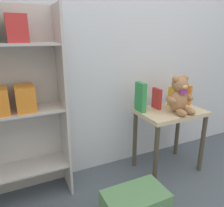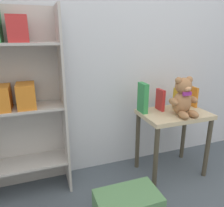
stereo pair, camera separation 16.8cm
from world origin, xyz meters
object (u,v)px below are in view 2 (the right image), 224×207
(book_standing_green, at_px, (143,98))
(book_standing_orange, at_px, (192,96))
(teddy_bear, at_px, (183,98))
(book_standing_yellow, at_px, (178,99))
(book_standing_red, at_px, (160,100))
(bookshelf_side, at_px, (14,94))
(display_table, at_px, (173,124))

(book_standing_green, height_order, book_standing_orange, book_standing_green)
(teddy_bear, xyz_separation_m, book_standing_yellow, (0.06, 0.16, -0.06))
(book_standing_yellow, relative_size, book_standing_orange, 0.98)
(book_standing_green, relative_size, book_standing_red, 1.37)
(bookshelf_side, bearing_deg, book_standing_red, -4.43)
(teddy_bear, height_order, book_standing_red, teddy_bear)
(book_standing_red, relative_size, book_standing_yellow, 1.03)
(teddy_bear, distance_m, book_standing_orange, 0.30)
(teddy_bear, bearing_deg, book_standing_red, 123.27)
(book_standing_red, bearing_deg, book_standing_orange, -0.64)
(teddy_bear, xyz_separation_m, book_standing_green, (-0.28, 0.17, -0.02))
(bookshelf_side, xyz_separation_m, book_standing_yellow, (1.35, -0.10, -0.14))
(bookshelf_side, bearing_deg, teddy_bear, -11.34)
(bookshelf_side, bearing_deg, book_standing_orange, -3.24)
(book_standing_green, distance_m, book_standing_red, 0.18)
(bookshelf_side, xyz_separation_m, book_standing_green, (1.01, -0.09, -0.10))
(display_table, bearing_deg, book_standing_green, 159.12)
(bookshelf_side, xyz_separation_m, book_standing_orange, (1.53, -0.09, -0.14))
(bookshelf_side, relative_size, display_table, 2.43)
(display_table, height_order, book_standing_green, book_standing_green)
(bookshelf_side, xyz_separation_m, display_table, (1.27, -0.19, -0.34))
(teddy_bear, relative_size, book_standing_green, 1.25)
(book_standing_red, distance_m, book_standing_yellow, 0.17)
(book_standing_red, relative_size, book_standing_orange, 1.01)
(teddy_bear, bearing_deg, book_standing_green, 149.22)
(teddy_bear, distance_m, book_standing_green, 0.33)
(teddy_bear, height_order, book_standing_yellow, teddy_bear)
(display_table, relative_size, book_standing_yellow, 3.24)
(book_standing_yellow, bearing_deg, book_standing_green, 179.03)
(bookshelf_side, bearing_deg, book_standing_yellow, -4.34)
(teddy_bear, bearing_deg, book_standing_yellow, 67.93)
(teddy_bear, distance_m, book_standing_yellow, 0.18)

